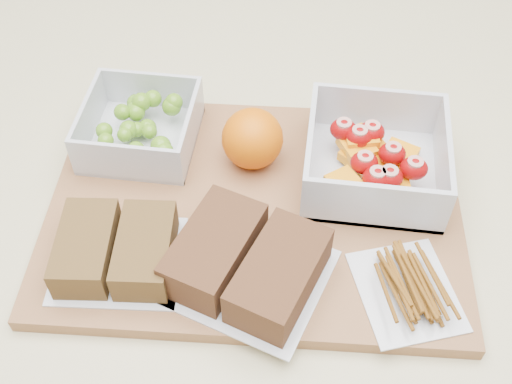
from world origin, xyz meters
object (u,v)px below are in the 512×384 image
at_px(orange, 252,139).
at_px(grape_container, 142,126).
at_px(cutting_board, 255,209).
at_px(pretzel_bag, 408,286).
at_px(sandwich_bag_center, 246,263).
at_px(fruit_container, 374,160).
at_px(sandwich_bag_left, 116,250).

bearing_deg(orange, grape_container, 173.44).
bearing_deg(grape_container, orange, -6.56).
bearing_deg(cutting_board, orange, 95.99).
bearing_deg(pretzel_bag, sandwich_bag_center, -179.40).
bearing_deg(cutting_board, sandwich_bag_center, -90.98).
relative_size(orange, sandwich_bag_center, 0.37).
bearing_deg(grape_container, fruit_container, -4.44).
distance_m(cutting_board, grape_container, 0.16).
distance_m(fruit_container, pretzel_bag, 0.15).
bearing_deg(fruit_container, cutting_board, -154.38).
height_order(fruit_container, pretzel_bag, fruit_container).
xyz_separation_m(fruit_container, pretzel_bag, (0.03, -0.14, -0.01)).
distance_m(orange, sandwich_bag_center, 0.15).
height_order(grape_container, fruit_container, fruit_container).
bearing_deg(grape_container, sandwich_bag_left, -84.51).
xyz_separation_m(orange, sandwich_bag_left, (-0.11, -0.15, -0.01)).
bearing_deg(grape_container, sandwich_bag_center, -49.52).
bearing_deg(cutting_board, grape_container, 146.83).
height_order(cutting_board, fruit_container, fruit_container).
distance_m(orange, pretzel_bag, 0.22).
xyz_separation_m(cutting_board, fruit_container, (0.12, 0.06, 0.03)).
height_order(cutting_board, grape_container, grape_container).
bearing_deg(sandwich_bag_center, grape_container, 130.48).
xyz_separation_m(grape_container, pretzel_bag, (0.29, -0.16, -0.01)).
height_order(cutting_board, sandwich_bag_center, sandwich_bag_center).
relative_size(cutting_board, pretzel_bag, 3.33).
relative_size(cutting_board, orange, 6.43).
bearing_deg(sandwich_bag_left, cutting_board, 35.76).
distance_m(grape_container, sandwich_bag_left, 0.16).
bearing_deg(sandwich_bag_center, fruit_container, 51.52).
bearing_deg(fruit_container, pretzel_bag, -76.38).
distance_m(cutting_board, sandwich_bag_center, 0.09).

